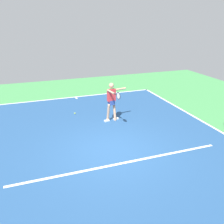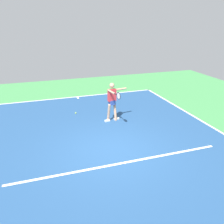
# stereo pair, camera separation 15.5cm
# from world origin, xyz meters

# --- Properties ---
(ground_plane) EXTENTS (21.58, 21.58, 0.00)m
(ground_plane) POSITION_xyz_m (0.00, 0.00, 0.00)
(ground_plane) COLOR #428E4C
(court_surface) EXTENTS (9.19, 12.76, 0.00)m
(court_surface) POSITION_xyz_m (0.00, 0.00, 0.00)
(court_surface) COLOR navy
(court_surface) RESTS_ON ground_plane
(court_line_baseline_near) EXTENTS (9.19, 0.10, 0.01)m
(court_line_baseline_near) POSITION_xyz_m (0.00, -6.33, 0.00)
(court_line_baseline_near) COLOR white
(court_line_baseline_near) RESTS_ON ground_plane
(court_line_sideline_left) EXTENTS (0.10, 12.76, 0.01)m
(court_line_sideline_left) POSITION_xyz_m (-4.54, 0.00, 0.00)
(court_line_sideline_left) COLOR white
(court_line_sideline_left) RESTS_ON ground_plane
(court_line_service) EXTENTS (6.89, 0.10, 0.01)m
(court_line_service) POSITION_xyz_m (0.00, 0.88, 0.00)
(court_line_service) COLOR white
(court_line_service) RESTS_ON ground_plane
(court_line_centre_mark) EXTENTS (0.10, 0.30, 0.01)m
(court_line_centre_mark) POSITION_xyz_m (0.00, -6.13, 0.00)
(court_line_centre_mark) COLOR white
(court_line_centre_mark) RESTS_ON ground_plane
(tennis_player) EXTENTS (1.05, 1.20, 1.72)m
(tennis_player) POSITION_xyz_m (-0.82, -2.40, 0.98)
(tennis_player) COLOR tan
(tennis_player) RESTS_ON ground_plane
(tennis_ball_centre_court) EXTENTS (0.07, 0.07, 0.07)m
(tennis_ball_centre_court) POSITION_xyz_m (0.56, -3.74, 0.03)
(tennis_ball_centre_court) COLOR #C6E53D
(tennis_ball_centre_court) RESTS_ON ground_plane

